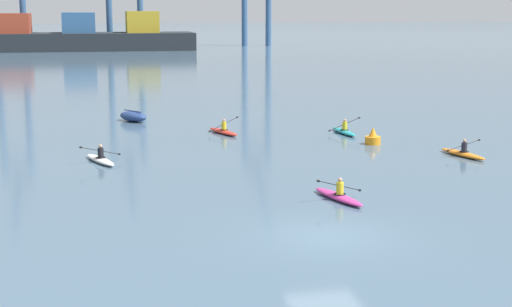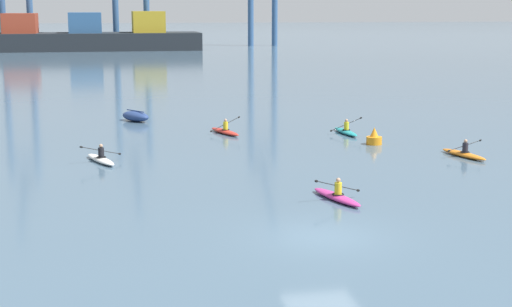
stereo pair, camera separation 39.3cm
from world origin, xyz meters
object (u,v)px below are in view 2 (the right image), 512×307
channel_buoy (374,138)px  kayak_magenta (337,196)px  kayak_orange (464,154)px  capsized_dinghy (135,116)px  kayak_teal (346,131)px  kayak_white (101,159)px  container_barge (86,37)px  kayak_red (225,131)px

channel_buoy → kayak_magenta: channel_buoy is taller
kayak_orange → kayak_magenta: kayak_magenta is taller
capsized_dinghy → kayak_teal: bearing=-32.6°
capsized_dinghy → kayak_white: (-2.37, -14.25, -0.18)m
channel_buoy → kayak_orange: size_ratio=0.29×
capsized_dinghy → kayak_white: bearing=-99.5°
kayak_orange → channel_buoy: bearing=126.7°
kayak_white → container_barge: bearing=91.3°
kayak_teal → kayak_red: (-7.40, 1.53, 0.00)m
kayak_teal → kayak_white: bearing=-157.7°
container_barge → capsized_dinghy: (4.92, -94.81, -2.16)m
channel_buoy → kayak_white: size_ratio=0.29×
kayak_orange → kayak_red: 15.00m
capsized_dinghy → kayak_teal: kayak_teal is taller
kayak_orange → kayak_white: 18.96m
container_barge → kayak_magenta: bearing=-84.2°
capsized_dinghy → kayak_red: (5.25, -6.55, -0.18)m
kayak_orange → kayak_red: bearing=138.3°
container_barge → kayak_orange: (21.36, -111.35, -2.34)m
kayak_orange → kayak_teal: kayak_teal is taller
capsized_dinghy → kayak_magenta: 25.23m
container_barge → kayak_teal: bearing=-80.3°
kayak_red → kayak_magenta: 17.76m
channel_buoy → kayak_magenta: bearing=-116.2°
kayak_orange → kayak_red: (-11.20, 9.99, -0.00)m
container_barge → channel_buoy: (18.00, -106.84, -2.15)m
kayak_white → kayak_red: 10.84m
container_barge → capsized_dinghy: container_barge is taller
kayak_orange → kayak_white: size_ratio=1.02×
container_barge → kayak_white: (2.54, -109.06, -2.34)m
kayak_teal → kayak_red: size_ratio=1.01×
container_barge → kayak_magenta: (12.01, -119.02, -2.34)m
kayak_red → kayak_white: bearing=-134.7°
channel_buoy → container_barge: bearing=99.6°
container_barge → kayak_red: container_barge is taller
container_barge → channel_buoy: size_ratio=42.35×
channel_buoy → kayak_white: 15.62m
container_barge → kayak_teal: container_barge is taller
container_barge → kayak_orange: bearing=-79.1°
channel_buoy → kayak_magenta: 13.58m
container_barge → channel_buoy: bearing=-80.4°
capsized_dinghy → channel_buoy: channel_buoy is taller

